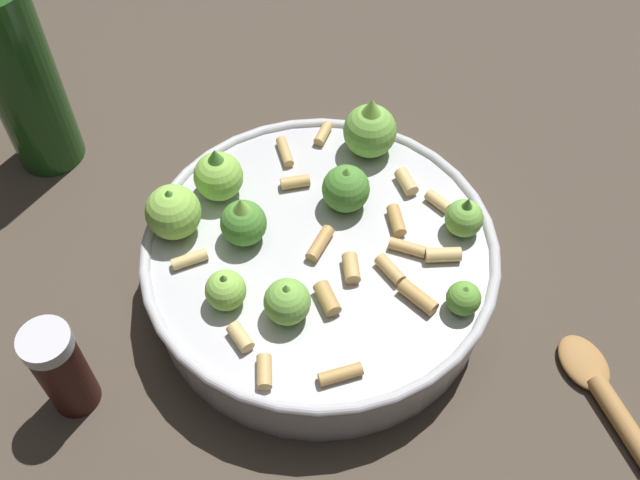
{
  "coord_description": "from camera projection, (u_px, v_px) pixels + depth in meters",
  "views": [
    {
      "loc": [
        0.2,
        -0.29,
        0.55
      ],
      "look_at": [
        0.0,
        0.0,
        0.07
      ],
      "focal_mm": 42.07,
      "sensor_mm": 36.0,
      "label": 1
    }
  ],
  "objects": [
    {
      "name": "wooden_spoon",
      "position": [
        630.0,
        432.0,
        0.57
      ],
      "size": [
        0.18,
        0.14,
        0.02
      ],
      "color": "#9E703D",
      "rests_on": "ground"
    },
    {
      "name": "olive_oil_bottle",
      "position": [
        20.0,
        74.0,
        0.67
      ],
      "size": [
        0.06,
        0.06,
        0.24
      ],
      "color": "#1E4C19",
      "rests_on": "ground"
    },
    {
      "name": "pepper_shaker",
      "position": [
        62.0,
        369.0,
        0.55
      ],
      "size": [
        0.04,
        0.04,
        0.1
      ],
      "color": "#33140F",
      "rests_on": "ground"
    },
    {
      "name": "ground_plane",
      "position": [
        320.0,
        286.0,
        0.66
      ],
      "size": [
        2.4,
        2.4,
        0.0
      ],
      "primitive_type": "plane",
      "color": "#42382D"
    },
    {
      "name": "cooking_pan",
      "position": [
        318.0,
        259.0,
        0.63
      ],
      "size": [
        0.29,
        0.29,
        0.12
      ],
      "color": "#B7B7BC",
      "rests_on": "ground"
    }
  ]
}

